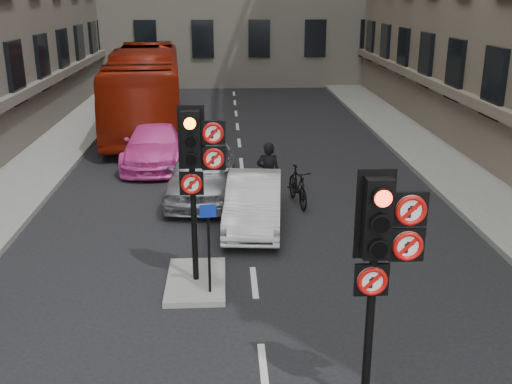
{
  "coord_description": "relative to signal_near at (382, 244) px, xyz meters",
  "views": [
    {
      "loc": [
        -0.55,
        -6.16,
        5.75
      ],
      "look_at": [
        -0.06,
        3.17,
        2.6
      ],
      "focal_mm": 42.0,
      "sensor_mm": 36.0,
      "label": 1
    }
  ],
  "objects": [
    {
      "name": "car_white",
      "position": [
        -1.34,
        7.23,
        -1.94
      ],
      "size": [
        1.71,
        4.01,
        1.29
      ],
      "primitive_type": "imported",
      "rotation": [
        0.0,
        0.0,
        -0.09
      ],
      "color": "silver",
      "rests_on": "ground"
    },
    {
      "name": "car_silver",
      "position": [
        -2.74,
        9.54,
        -1.81
      ],
      "size": [
        2.14,
        4.65,
        1.54
      ],
      "primitive_type": "imported",
      "rotation": [
        0.0,
        0.0,
        -0.07
      ],
      "color": "#A1A3A8",
      "rests_on": "ground"
    },
    {
      "name": "signal_far",
      "position": [
        -2.6,
        4.0,
        0.12
      ],
      "size": [
        0.91,
        0.4,
        3.58
      ],
      "color": "black",
      "rests_on": "centre_island"
    },
    {
      "name": "pavement_right",
      "position": [
        5.71,
        11.01,
        -2.5
      ],
      "size": [
        3.0,
        50.0,
        0.16
      ],
      "primitive_type": "cube",
      "color": "gray",
      "rests_on": "ground"
    },
    {
      "name": "bus_red",
      "position": [
        -5.48,
        19.2,
        -0.88
      ],
      "size": [
        3.82,
        12.38,
        3.4
      ],
      "primitive_type": "imported",
      "rotation": [
        0.0,
        0.0,
        0.08
      ],
      "color": "maroon",
      "rests_on": "ground"
    },
    {
      "name": "car_pink",
      "position": [
        -4.45,
        13.26,
        -1.87
      ],
      "size": [
        2.03,
        4.95,
        1.43
      ],
      "primitive_type": "imported",
      "rotation": [
        0.0,
        0.0,
        -0.0
      ],
      "color": "#F247B2",
      "rests_on": "ground"
    },
    {
      "name": "signal_near",
      "position": [
        0.0,
        0.0,
        0.0
      ],
      "size": [
        0.91,
        0.4,
        3.58
      ],
      "color": "black",
      "rests_on": "ground"
    },
    {
      "name": "centre_island",
      "position": [
        -2.69,
        4.01,
        -2.52
      ],
      "size": [
        1.2,
        2.0,
        0.12
      ],
      "primitive_type": "cube",
      "color": "gray",
      "rests_on": "ground"
    },
    {
      "name": "motorcyclist",
      "position": [
        -0.85,
        8.76,
        -1.67
      ],
      "size": [
        0.74,
        0.57,
        1.82
      ],
      "primitive_type": "imported",
      "rotation": [
        0.0,
        0.0,
        2.92
      ],
      "color": "black",
      "rests_on": "ground"
    },
    {
      "name": "info_sign",
      "position": [
        -2.39,
        3.41,
        -1.27
      ],
      "size": [
        0.32,
        0.11,
        1.84
      ],
      "rotation": [
        0.0,
        0.0,
        0.1
      ],
      "color": "black",
      "rests_on": "centre_island"
    },
    {
      "name": "motorcycle",
      "position": [
        -0.02,
        8.73,
        -2.04
      ],
      "size": [
        0.77,
        1.86,
        1.09
      ],
      "primitive_type": "imported",
      "rotation": [
        0.0,
        0.0,
        0.15
      ],
      "color": "black",
      "rests_on": "ground"
    },
    {
      "name": "pavement_left",
      "position": [
        -8.69,
        11.01,
        -2.5
      ],
      "size": [
        3.0,
        50.0,
        0.16
      ],
      "primitive_type": "cube",
      "color": "gray",
      "rests_on": "ground"
    }
  ]
}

